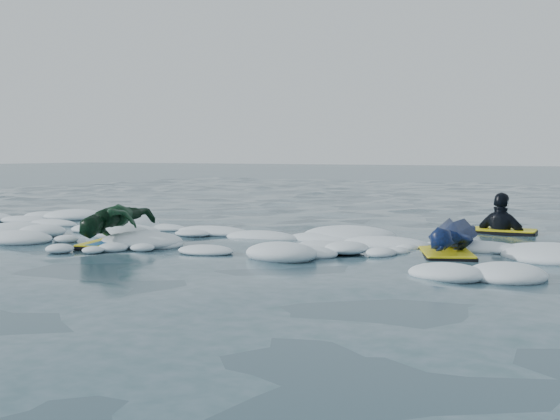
# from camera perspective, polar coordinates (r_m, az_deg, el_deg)

# --- Properties ---
(ground) EXTENTS (120.00, 120.00, 0.00)m
(ground) POSITION_cam_1_polar(r_m,az_deg,el_deg) (8.19, -3.87, -3.62)
(ground) COLOR #192C3C
(ground) RESTS_ON ground
(foam_band) EXTENTS (12.00, 3.10, 0.30)m
(foam_band) POSITION_cam_1_polar(r_m,az_deg,el_deg) (9.07, -0.35, -2.81)
(foam_band) COLOR white
(foam_band) RESTS_ON ground
(prone_woman_unit) EXTENTS (0.90, 1.59, 0.39)m
(prone_woman_unit) POSITION_cam_1_polar(r_m,az_deg,el_deg) (8.34, 13.77, -2.22)
(prone_woman_unit) COLOR black
(prone_woman_unit) RESTS_ON ground
(prone_child_unit) EXTENTS (0.83, 1.39, 0.51)m
(prone_child_unit) POSITION_cam_1_polar(r_m,az_deg,el_deg) (9.19, -13.11, -1.17)
(prone_child_unit) COLOR black
(prone_child_unit) RESTS_ON ground
(waiting_rider_unit) EXTENTS (1.01, 0.60, 1.46)m
(waiting_rider_unit) POSITION_cam_1_polar(r_m,az_deg,el_deg) (10.70, 17.53, -2.47)
(waiting_rider_unit) COLOR black
(waiting_rider_unit) RESTS_ON ground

